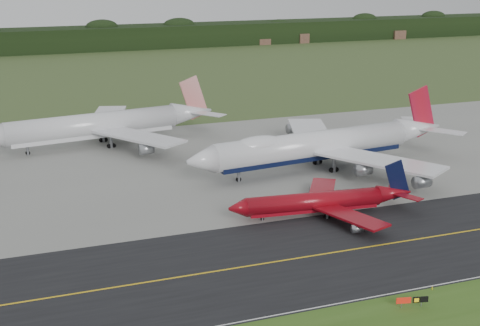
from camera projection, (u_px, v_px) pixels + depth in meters
name	position (u px, v px, depth m)	size (l,w,h in m)	color
ground	(337.00, 241.00, 114.19)	(600.00, 600.00, 0.00)	#425125
taxiway	(349.00, 250.00, 110.59)	(400.00, 32.00, 0.02)	black
apron	(237.00, 161.00, 160.08)	(400.00, 78.00, 0.01)	gray
taxiway_centreline	(349.00, 250.00, 110.58)	(400.00, 0.40, 0.00)	gold
taxiway_edge_line	(401.00, 292.00, 96.63)	(400.00, 0.25, 0.00)	silver
horizon_treeline	(98.00, 40.00, 358.97)	(700.00, 25.00, 12.00)	black
jet_ba_747	(321.00, 145.00, 152.12)	(67.99, 55.95, 17.09)	silver
jet_red_737	(323.00, 201.00, 125.15)	(36.31, 29.45, 9.80)	maroon
jet_star_tail	(105.00, 125.00, 172.31)	(61.29, 50.80, 16.18)	silver
taxiway_sign	(412.00, 300.00, 92.09)	(4.47, 1.19, 1.52)	slate
edge_marker_center	(432.00, 288.00, 97.19)	(0.16, 0.16, 0.50)	yellow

